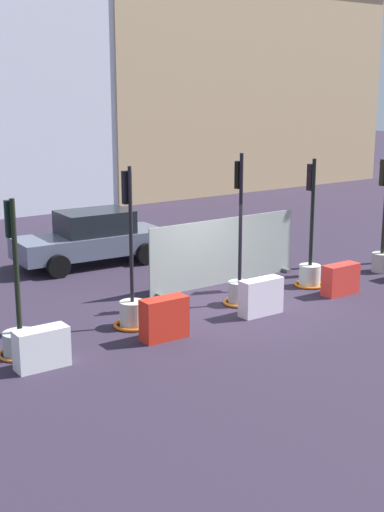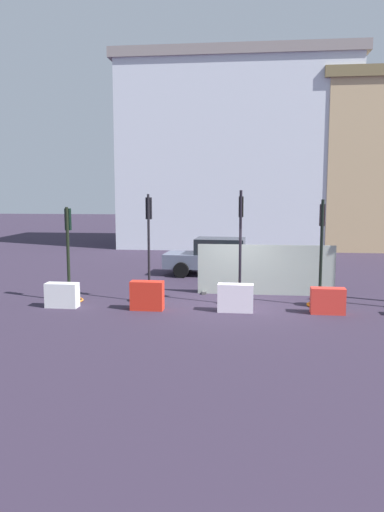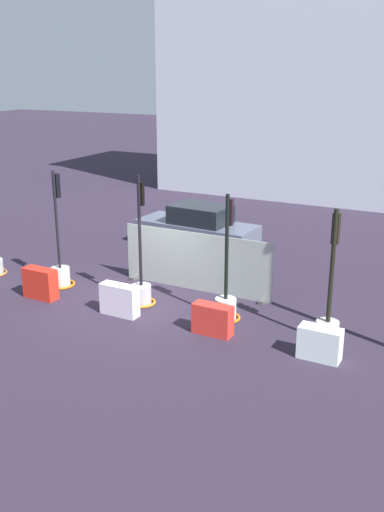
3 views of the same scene
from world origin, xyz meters
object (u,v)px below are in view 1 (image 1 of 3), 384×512
at_px(traffic_light_1, 132,301).
at_px(construction_barrier_2, 261,297).
at_px(construction_barrier_3, 341,279).
at_px(construction_barrier_1, 164,318).
at_px(traffic_light_0, 20,330).
at_px(traffic_light_2, 239,281).
at_px(traffic_light_4, 382,245).
at_px(car_grey_saloon, 92,238).
at_px(construction_barrier_0, 42,348).
at_px(traffic_light_3, 310,265).

distance_m(traffic_light_1, construction_barrier_2, 3.09).
xyz_separation_m(construction_barrier_2, construction_barrier_3, (2.79, 0.06, -0.04)).
height_order(construction_barrier_1, construction_barrier_2, construction_barrier_1).
bearing_deg(traffic_light_0, construction_barrier_1, -17.79).
height_order(traffic_light_2, traffic_light_4, traffic_light_2).
height_order(construction_barrier_1, car_grey_saloon, car_grey_saloon).
bearing_deg(construction_barrier_0, traffic_light_0, 95.18).
xyz_separation_m(traffic_light_0, construction_barrier_1, (2.86, -0.92, -0.06)).
bearing_deg(traffic_light_2, car_grey_saloon, 100.58).
xyz_separation_m(traffic_light_2, construction_barrier_1, (-2.88, -0.98, -0.12)).
bearing_deg(traffic_light_4, traffic_light_1, 179.40).
bearing_deg(car_grey_saloon, construction_barrier_0, -124.59).
xyz_separation_m(traffic_light_4, construction_barrier_1, (-8.26, -1.00, -0.32)).
bearing_deg(car_grey_saloon, traffic_light_1, -109.20).
height_order(traffic_light_0, construction_barrier_3, traffic_light_0).
height_order(traffic_light_1, construction_barrier_3, traffic_light_1).
relative_size(traffic_light_2, construction_barrier_2, 3.40).
bearing_deg(traffic_light_4, construction_barrier_0, -175.04).
bearing_deg(construction_barrier_3, construction_barrier_0, -179.61).
xyz_separation_m(traffic_light_0, car_grey_saloon, (4.67, 5.78, 0.29)).
relative_size(construction_barrier_3, car_grey_saloon, 0.22).
height_order(traffic_light_3, construction_barrier_3, traffic_light_3).
distance_m(traffic_light_2, traffic_light_4, 5.39).
relative_size(traffic_light_1, traffic_light_3, 1.05).
distance_m(traffic_light_4, construction_barrier_1, 8.33).
relative_size(traffic_light_3, construction_barrier_3, 3.33).
bearing_deg(traffic_light_4, construction_barrier_3, -161.61).
bearing_deg(construction_barrier_2, traffic_light_4, 9.92).
relative_size(traffic_light_2, construction_barrier_1, 3.61).
height_order(traffic_light_0, traffic_light_4, traffic_light_4).
bearing_deg(traffic_light_1, construction_barrier_1, -82.45).
distance_m(construction_barrier_0, construction_barrier_1, 2.78).
bearing_deg(construction_barrier_0, car_grey_saloon, 55.41).
height_order(traffic_light_0, traffic_light_1, traffic_light_1).
xyz_separation_m(traffic_light_2, traffic_light_3, (2.58, 0.14, 0.01)).
distance_m(traffic_light_1, construction_barrier_0, 2.84).
xyz_separation_m(traffic_light_3, construction_barrier_0, (-8.24, -1.08, -0.19)).
bearing_deg(construction_barrier_0, traffic_light_2, 9.44).
relative_size(traffic_light_2, construction_barrier_3, 3.61).
height_order(traffic_light_2, construction_barrier_3, traffic_light_2).
bearing_deg(traffic_light_2, traffic_light_1, 178.01).
relative_size(construction_barrier_2, construction_barrier_3, 1.06).
height_order(construction_barrier_1, construction_barrier_3, construction_barrier_1).
height_order(traffic_light_1, construction_barrier_1, traffic_light_1).
bearing_deg(car_grey_saloon, traffic_light_3, -56.79).
distance_m(traffic_light_3, car_grey_saloon, 6.67).
distance_m(traffic_light_1, construction_barrier_1, 1.11).
xyz_separation_m(traffic_light_4, construction_barrier_3, (-2.71, -0.90, -0.38)).
bearing_deg(traffic_light_3, traffic_light_0, -178.56).
relative_size(construction_barrier_0, car_grey_saloon, 0.22).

